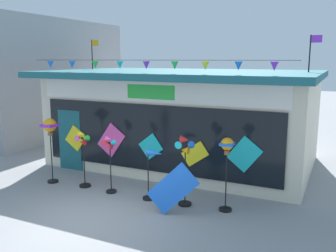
{
  "coord_description": "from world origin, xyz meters",
  "views": [
    {
      "loc": [
        5.08,
        -6.4,
        3.65
      ],
      "look_at": [
        0.7,
        2.75,
        1.81
      ],
      "focal_mm": 39.52,
      "sensor_mm": 36.0,
      "label": 1
    }
  ],
  "objects_px": {
    "wind_spinner_center_right": "(153,166)",
    "wind_spinner_far_left": "(50,130)",
    "wind_spinner_center_left": "(110,156)",
    "wind_spinner_right": "(185,157)",
    "wind_spinner_left": "(83,150)",
    "display_kite_on_ground": "(173,189)",
    "kite_shop_building": "(185,116)",
    "wind_spinner_far_right": "(227,155)"
  },
  "relations": [
    {
      "from": "wind_spinner_center_left",
      "to": "wind_spinner_far_right",
      "type": "relative_size",
      "value": 0.88
    },
    {
      "from": "wind_spinner_left",
      "to": "display_kite_on_ground",
      "type": "height_order",
      "value": "wind_spinner_left"
    },
    {
      "from": "wind_spinner_center_right",
      "to": "display_kite_on_ground",
      "type": "distance_m",
      "value": 1.07
    },
    {
      "from": "wind_spinner_left",
      "to": "wind_spinner_far_right",
      "type": "height_order",
      "value": "wind_spinner_far_right"
    },
    {
      "from": "wind_spinner_center_left",
      "to": "wind_spinner_right",
      "type": "bearing_deg",
      "value": 1.48
    },
    {
      "from": "wind_spinner_far_left",
      "to": "wind_spinner_right",
      "type": "distance_m",
      "value": 4.29
    },
    {
      "from": "wind_spinner_left",
      "to": "wind_spinner_center_right",
      "type": "height_order",
      "value": "wind_spinner_left"
    },
    {
      "from": "wind_spinner_center_right",
      "to": "wind_spinner_far_left",
      "type": "bearing_deg",
      "value": -179.45
    },
    {
      "from": "wind_spinner_center_left",
      "to": "wind_spinner_far_right",
      "type": "xyz_separation_m",
      "value": [
        3.23,
        0.19,
        0.36
      ]
    },
    {
      "from": "wind_spinner_far_left",
      "to": "wind_spinner_center_left",
      "type": "distance_m",
      "value": 2.15
    },
    {
      "from": "wind_spinner_center_left",
      "to": "wind_spinner_right",
      "type": "relative_size",
      "value": 0.89
    },
    {
      "from": "kite_shop_building",
      "to": "display_kite_on_ground",
      "type": "xyz_separation_m",
      "value": [
        1.57,
        -4.43,
        -1.01
      ]
    },
    {
      "from": "wind_spinner_left",
      "to": "display_kite_on_ground",
      "type": "distance_m",
      "value": 3.22
    },
    {
      "from": "kite_shop_building",
      "to": "wind_spinner_center_left",
      "type": "relative_size",
      "value": 5.57
    },
    {
      "from": "wind_spinner_center_right",
      "to": "wind_spinner_right",
      "type": "xyz_separation_m",
      "value": [
        0.88,
        0.03,
        0.32
      ]
    },
    {
      "from": "wind_spinner_center_left",
      "to": "display_kite_on_ground",
      "type": "height_order",
      "value": "wind_spinner_center_left"
    },
    {
      "from": "wind_spinner_far_left",
      "to": "wind_spinner_right",
      "type": "bearing_deg",
      "value": 0.87
    },
    {
      "from": "wind_spinner_center_right",
      "to": "wind_spinner_far_right",
      "type": "distance_m",
      "value": 1.98
    },
    {
      "from": "kite_shop_building",
      "to": "wind_spinner_far_right",
      "type": "height_order",
      "value": "kite_shop_building"
    },
    {
      "from": "wind_spinner_right",
      "to": "wind_spinner_left",
      "type": "bearing_deg",
      "value": 179.72
    },
    {
      "from": "wind_spinner_right",
      "to": "wind_spinner_far_right",
      "type": "relative_size",
      "value": 0.99
    },
    {
      "from": "wind_spinner_far_left",
      "to": "wind_spinner_center_right",
      "type": "xyz_separation_m",
      "value": [
        3.4,
        0.03,
        -0.67
      ]
    },
    {
      "from": "wind_spinner_far_left",
      "to": "wind_spinner_center_right",
      "type": "bearing_deg",
      "value": 0.55
    },
    {
      "from": "wind_spinner_far_left",
      "to": "wind_spinner_center_left",
      "type": "bearing_deg",
      "value": 0.23
    },
    {
      "from": "wind_spinner_far_left",
      "to": "kite_shop_building",
      "type": "bearing_deg",
      "value": 55.37
    },
    {
      "from": "wind_spinner_right",
      "to": "display_kite_on_ground",
      "type": "xyz_separation_m",
      "value": [
        -0.04,
        -0.62,
        -0.62
      ]
    },
    {
      "from": "kite_shop_building",
      "to": "wind_spinner_center_right",
      "type": "relative_size",
      "value": 6.49
    },
    {
      "from": "wind_spinner_right",
      "to": "wind_spinner_far_right",
      "type": "bearing_deg",
      "value": 7.15
    },
    {
      "from": "wind_spinner_center_left",
      "to": "wind_spinner_right",
      "type": "distance_m",
      "value": 2.21
    },
    {
      "from": "wind_spinner_left",
      "to": "wind_spinner_right",
      "type": "height_order",
      "value": "wind_spinner_right"
    },
    {
      "from": "kite_shop_building",
      "to": "wind_spinner_far_left",
      "type": "bearing_deg",
      "value": -124.63
    },
    {
      "from": "wind_spinner_left",
      "to": "wind_spinner_center_right",
      "type": "distance_m",
      "value": 2.29
    },
    {
      "from": "wind_spinner_far_left",
      "to": "wind_spinner_far_right",
      "type": "height_order",
      "value": "wind_spinner_far_left"
    },
    {
      "from": "display_kite_on_ground",
      "to": "wind_spinner_left",
      "type": "bearing_deg",
      "value": 168.47
    },
    {
      "from": "kite_shop_building",
      "to": "display_kite_on_ground",
      "type": "height_order",
      "value": "kite_shop_building"
    },
    {
      "from": "display_kite_on_ground",
      "to": "wind_spinner_far_right",
      "type": "bearing_deg",
      "value": 35.06
    },
    {
      "from": "wind_spinner_left",
      "to": "wind_spinner_far_right",
      "type": "relative_size",
      "value": 0.9
    },
    {
      "from": "wind_spinner_far_right",
      "to": "display_kite_on_ground",
      "type": "xyz_separation_m",
      "value": [
        -1.07,
        -0.75,
        -0.77
      ]
    },
    {
      "from": "kite_shop_building",
      "to": "wind_spinner_far_right",
      "type": "xyz_separation_m",
      "value": [
        2.64,
        -3.67,
        -0.24
      ]
    },
    {
      "from": "wind_spinner_center_right",
      "to": "wind_spinner_left",
      "type": "bearing_deg",
      "value": 178.79
    },
    {
      "from": "display_kite_on_ground",
      "to": "wind_spinner_right",
      "type": "bearing_deg",
      "value": 86.63
    },
    {
      "from": "wind_spinner_right",
      "to": "kite_shop_building",
      "type": "bearing_deg",
      "value": 112.86
    }
  ]
}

